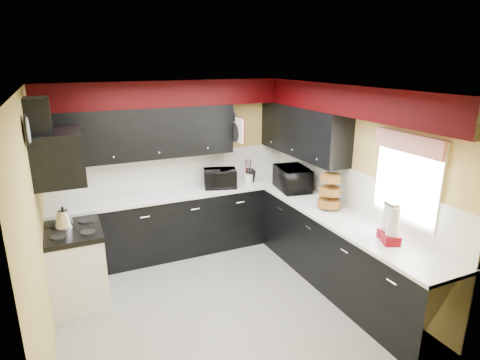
{
  "coord_description": "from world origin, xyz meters",
  "views": [
    {
      "loc": [
        -1.49,
        -3.85,
        2.78
      ],
      "look_at": [
        0.54,
        0.64,
        1.28
      ],
      "focal_mm": 30.0,
      "sensor_mm": 36.0,
      "label": 1
    }
  ],
  "objects_px": {
    "knife_block": "(250,176)",
    "utensil_crock": "(248,178)",
    "kettle": "(64,218)",
    "toaster_oven": "(220,178)",
    "microwave": "(293,179)"
  },
  "relations": [
    {
      "from": "microwave",
      "to": "kettle",
      "type": "xyz_separation_m",
      "value": [
        -3.08,
        -0.03,
        -0.09
      ]
    },
    {
      "from": "toaster_oven",
      "to": "knife_block",
      "type": "height_order",
      "value": "toaster_oven"
    },
    {
      "from": "knife_block",
      "to": "toaster_oven",
      "type": "bearing_deg",
      "value": 177.29
    },
    {
      "from": "microwave",
      "to": "kettle",
      "type": "height_order",
      "value": "microwave"
    },
    {
      "from": "microwave",
      "to": "utensil_crock",
      "type": "height_order",
      "value": "microwave"
    },
    {
      "from": "toaster_oven",
      "to": "microwave",
      "type": "bearing_deg",
      "value": -14.34
    },
    {
      "from": "microwave",
      "to": "utensil_crock",
      "type": "xyz_separation_m",
      "value": [
        -0.45,
        0.55,
        -0.09
      ]
    },
    {
      "from": "utensil_crock",
      "to": "kettle",
      "type": "relative_size",
      "value": 0.69
    },
    {
      "from": "utensil_crock",
      "to": "knife_block",
      "type": "distance_m",
      "value": 0.07
    },
    {
      "from": "toaster_oven",
      "to": "microwave",
      "type": "relative_size",
      "value": 0.78
    },
    {
      "from": "utensil_crock",
      "to": "microwave",
      "type": "bearing_deg",
      "value": -50.56
    },
    {
      "from": "knife_block",
      "to": "kettle",
      "type": "distance_m",
      "value": 2.75
    },
    {
      "from": "toaster_oven",
      "to": "utensil_crock",
      "type": "height_order",
      "value": "toaster_oven"
    },
    {
      "from": "utensil_crock",
      "to": "knife_block",
      "type": "height_order",
      "value": "knife_block"
    },
    {
      "from": "knife_block",
      "to": "utensil_crock",
      "type": "bearing_deg",
      "value": -152.0
    }
  ]
}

